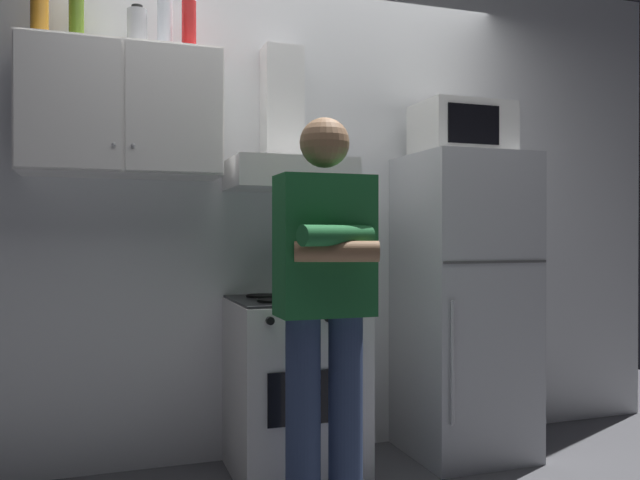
{
  "coord_description": "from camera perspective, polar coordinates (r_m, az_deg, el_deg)",
  "views": [
    {
      "loc": [
        -0.94,
        -2.77,
        1.17
      ],
      "look_at": [
        0.0,
        0.0,
        1.15
      ],
      "focal_mm": 36.06,
      "sensor_mm": 36.0,
      "label": 1
    }
  ],
  "objects": [
    {
      "name": "bottle_liquor_amber",
      "position": [
        3.35,
        -23.63,
        18.43
      ],
      "size": [
        0.08,
        0.08,
        0.33
      ],
      "color": "#B7721E",
      "rests_on": "upper_cabinet"
    },
    {
      "name": "stove_oven",
      "position": [
        3.23,
        -2.32,
        -12.81
      ],
      "size": [
        0.6,
        0.62,
        0.87
      ],
      "color": "white",
      "rests_on": "ground_plane"
    },
    {
      "name": "back_wall_tiled",
      "position": [
        3.5,
        -3.18,
        3.34
      ],
      "size": [
        4.8,
        0.1,
        2.7
      ],
      "primitive_type": "cube",
      "color": "white",
      "rests_on": "ground_plane"
    },
    {
      "name": "bottle_soda_red",
      "position": [
        3.31,
        -11.55,
        18.07
      ],
      "size": [
        0.07,
        0.07,
        0.27
      ],
      "color": "red",
      "rests_on": "upper_cabinet"
    },
    {
      "name": "bottle_olive_oil",
      "position": [
        3.34,
        -20.8,
        17.92
      ],
      "size": [
        0.07,
        0.07,
        0.27
      ],
      "color": "#4C6B19",
      "rests_on": "upper_cabinet"
    },
    {
      "name": "person_standing",
      "position": [
        2.57,
        0.46,
        -5.63
      ],
      "size": [
        0.38,
        0.33,
        1.64
      ],
      "color": "navy",
      "rests_on": "ground_plane"
    },
    {
      "name": "upper_cabinet",
      "position": [
        3.19,
        -17.16,
        10.84
      ],
      "size": [
        0.9,
        0.37,
        0.6
      ],
      "color": "white"
    },
    {
      "name": "bottle_vodka_clear",
      "position": [
        3.32,
        -13.6,
        18.39
      ],
      "size": [
        0.07,
        0.07,
        0.31
      ],
      "color": "silver",
      "rests_on": "upper_cabinet"
    },
    {
      "name": "range_hood",
      "position": [
        3.29,
        -2.96,
        7.85
      ],
      "size": [
        0.6,
        0.44,
        0.75
      ],
      "color": "white"
    },
    {
      "name": "bottle_canister_steel",
      "position": [
        3.29,
        -15.92,
        17.61
      ],
      "size": [
        0.09,
        0.09,
        0.2
      ],
      "color": "#B2B5BA",
      "rests_on": "upper_cabinet"
    },
    {
      "name": "cooking_pot",
      "position": [
        3.08,
        0.63,
        -3.97
      ],
      "size": [
        0.31,
        0.21,
        0.12
      ],
      "color": "#B7BABF",
      "rests_on": "stove_oven"
    },
    {
      "name": "microwave",
      "position": [
        3.59,
        12.46,
        9.51
      ],
      "size": [
        0.48,
        0.37,
        0.28
      ],
      "color": "silver",
      "rests_on": "refrigerator"
    },
    {
      "name": "refrigerator",
      "position": [
        3.55,
        12.6,
        -5.6
      ],
      "size": [
        0.6,
        0.62,
        1.6
      ],
      "color": "silver",
      "rests_on": "ground_plane"
    }
  ]
}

